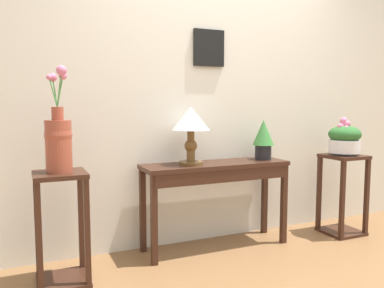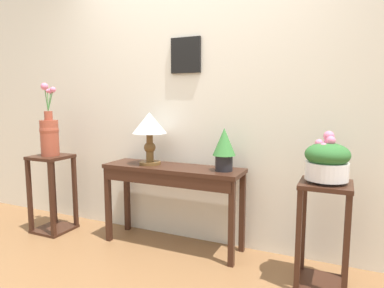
% 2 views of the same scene
% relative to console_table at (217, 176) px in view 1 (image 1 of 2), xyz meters
% --- Properties ---
extents(back_wall_with_art, '(9.00, 0.13, 2.80)m').
position_rel_console_table_xyz_m(back_wall_with_art, '(0.11, 0.29, 0.79)').
color(back_wall_with_art, silver).
rests_on(back_wall_with_art, ground).
extents(console_table, '(1.24, 0.36, 0.72)m').
position_rel_console_table_xyz_m(console_table, '(0.00, 0.00, 0.00)').
color(console_table, '#381E14').
rests_on(console_table, ground).
extents(table_lamp, '(0.30, 0.30, 0.46)m').
position_rel_console_table_xyz_m(table_lamp, '(-0.23, 0.02, 0.44)').
color(table_lamp, brown).
rests_on(table_lamp, console_table).
extents(potted_plant_on_console, '(0.18, 0.18, 0.35)m').
position_rel_console_table_xyz_m(potted_plant_on_console, '(0.47, 0.03, 0.30)').
color(potted_plant_on_console, black).
rests_on(potted_plant_on_console, console_table).
extents(pedestal_stand_left, '(0.34, 0.34, 0.76)m').
position_rel_console_table_xyz_m(pedestal_stand_left, '(-1.25, -0.15, -0.23)').
color(pedestal_stand_left, '#381E14').
rests_on(pedestal_stand_left, ground).
extents(flower_vase_tall_left, '(0.18, 0.18, 0.69)m').
position_rel_console_table_xyz_m(flower_vase_tall_left, '(-1.24, -0.15, 0.37)').
color(flower_vase_tall_left, '#9E4733').
rests_on(flower_vase_tall_left, pedestal_stand_left).
extents(pedestal_stand_right, '(0.34, 0.34, 0.74)m').
position_rel_console_table_xyz_m(pedestal_stand_right, '(1.25, -0.13, -0.24)').
color(pedestal_stand_right, '#381E14').
rests_on(pedestal_stand_right, ground).
extents(planter_bowl_wide_right, '(0.29, 0.29, 0.35)m').
position_rel_console_table_xyz_m(planter_bowl_wide_right, '(1.24, -0.13, 0.28)').
color(planter_bowl_wide_right, silver).
rests_on(planter_bowl_wide_right, pedestal_stand_right).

